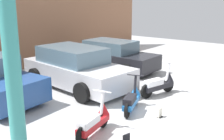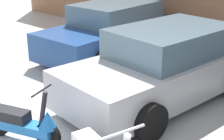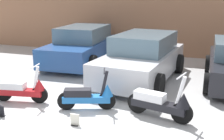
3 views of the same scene
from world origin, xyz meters
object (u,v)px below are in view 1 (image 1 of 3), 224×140
Objects in this scene: car_rear_right at (114,56)px; placard_near_right_scooter at (160,113)px; scooter_front_right at (132,99)px; scooter_front_left at (95,120)px; support_column_side at (12,65)px; scooter_front_center at (159,84)px; car_rear_center at (76,68)px; placard_near_left_scooter at (126,140)px.

placard_near_right_scooter is (-3.46, -4.24, -0.52)m from car_rear_right.
placard_near_right_scooter is (0.06, -0.89, -0.23)m from scooter_front_right.
scooter_front_left is at bearing 163.77° from scooter_front_right.
scooter_front_center is at bearing -6.66° from support_column_side.
support_column_side reaches higher than car_rear_center.
scooter_front_right is 3.76m from support_column_side.
scooter_front_center is 0.39× the size of car_rear_right.
scooter_front_center is 3.77m from car_rear_right.
car_rear_right is (5.29, 3.47, 0.29)m from scooter_front_left.
car_rear_center is at bearing 125.10° from scooter_front_center.
support_column_side reaches higher than scooter_front_left.
scooter_front_center is 3.06m from car_rear_center.
support_column_side reaches higher than placard_near_left_scooter.
car_rear_right is at bearing 39.69° from placard_near_left_scooter.
scooter_front_center is 0.34× the size of car_rear_center.
placard_near_right_scooter is at bearing -3.04° from car_rear_center.
car_rear_right is (2.88, 0.47, -0.06)m from car_rear_center.
scooter_front_center is at bearing 26.81° from car_rear_center.
placard_near_left_scooter is 1.81m from placard_near_right_scooter.
car_rear_center is 4.73m from support_column_side.
car_rear_center is 1.14× the size of car_rear_right.
placard_near_left_scooter is at bearing -169.77° from scooter_front_right.
car_rear_right is at bearing 23.68° from scooter_front_right.
car_rear_center reaches higher than scooter_front_right.
scooter_front_right is 0.35× the size of support_column_side.
car_rear_center is (2.41, 2.99, 0.35)m from scooter_front_left.
placard_near_left_scooter and placard_near_right_scooter have the same top height.
scooter_front_left is at bearing 157.17° from placard_near_right_scooter.
support_column_side is at bearing 143.98° from scooter_front_left.
placard_near_left_scooter is at bearing -175.98° from placard_near_right_scooter.
scooter_front_right is at bearing -6.73° from car_rear_center.
scooter_front_right is 0.88× the size of scooter_front_center.
scooter_front_center is 3.64m from placard_near_left_scooter.
support_column_side is at bearing 134.38° from placard_near_left_scooter.
scooter_front_center is at bearing -8.05° from scooter_front_left.
placard_near_left_scooter is at bearing -98.46° from scooter_front_left.
scooter_front_center is 0.40× the size of support_column_side.
support_column_side is (-3.36, 0.64, 1.55)m from scooter_front_right.
support_column_side is at bearing -55.05° from car_rear_center.
car_rear_center is 1.18× the size of support_column_side.
car_rear_right reaches higher than placard_near_right_scooter.
car_rear_center is 2.92m from car_rear_right.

